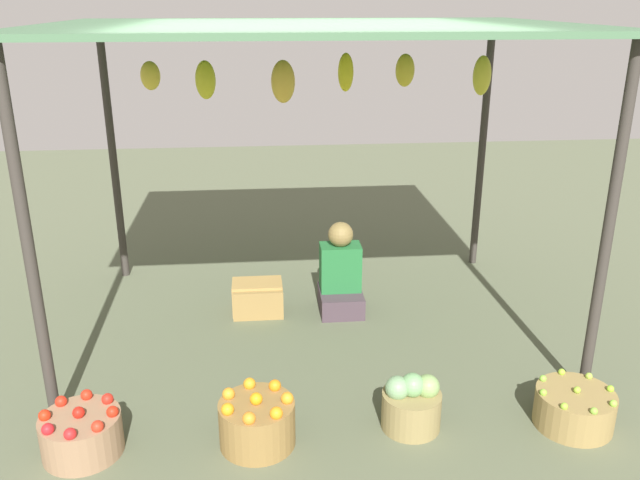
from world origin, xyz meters
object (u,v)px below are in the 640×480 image
at_px(basket_limes, 574,408).
at_px(wooden_crate_stacked_rear, 258,300).
at_px(basket_oranges, 257,422).
at_px(vendor_person, 340,277).
at_px(basket_red_tomatoes, 82,433).
at_px(basket_cabbages, 411,404).
at_px(wooden_crate_near_vendor, 257,297).

relative_size(basket_limes, wooden_crate_stacked_rear, 1.16).
bearing_deg(basket_oranges, vendor_person, 67.85).
relative_size(vendor_person, basket_limes, 1.61).
distance_m(basket_red_tomatoes, basket_limes, 2.99).
relative_size(basket_oranges, wooden_crate_stacked_rear, 1.09).
distance_m(vendor_person, basket_cabbages, 1.71).
xyz_separation_m(basket_limes, wooden_crate_near_vendor, (-1.96, 1.79, 0.02)).
distance_m(basket_oranges, basket_limes, 1.97).
bearing_deg(basket_oranges, basket_cabbages, 4.43).
height_order(basket_red_tomatoes, wooden_crate_near_vendor, basket_red_tomatoes).
relative_size(vendor_person, basket_red_tomatoes, 1.67).
bearing_deg(wooden_crate_near_vendor, basket_cabbages, -61.23).
xyz_separation_m(basket_oranges, wooden_crate_stacked_rear, (0.02, 1.74, -0.03)).
bearing_deg(wooden_crate_near_vendor, vendor_person, -2.14).
xyz_separation_m(basket_red_tomatoes, basket_limes, (2.99, -0.01, -0.01)).
xyz_separation_m(basket_red_tomatoes, wooden_crate_near_vendor, (1.03, 1.78, 0.00)).
xyz_separation_m(basket_oranges, basket_cabbages, (0.95, 0.07, 0.01)).
xyz_separation_m(basket_cabbages, wooden_crate_near_vendor, (-0.94, 1.71, -0.03)).
relative_size(basket_cabbages, wooden_crate_near_vendor, 0.89).
xyz_separation_m(vendor_person, wooden_crate_near_vendor, (-0.71, 0.03, -0.16)).
bearing_deg(basket_red_tomatoes, wooden_crate_near_vendor, 59.83).
bearing_deg(basket_red_tomatoes, wooden_crate_stacked_rear, 58.99).
height_order(basket_limes, wooden_crate_near_vendor, basket_limes).
bearing_deg(basket_limes, basket_cabbages, 175.77).
distance_m(vendor_person, basket_limes, 2.17).
distance_m(basket_cabbages, wooden_crate_stacked_rear, 1.91).
bearing_deg(basket_oranges, basket_red_tomatoes, 179.30).
bearing_deg(basket_cabbages, basket_oranges, -175.57).
bearing_deg(wooden_crate_stacked_rear, wooden_crate_near_vendor, 97.04).
height_order(vendor_person, wooden_crate_near_vendor, vendor_person).
relative_size(wooden_crate_near_vendor, wooden_crate_stacked_rear, 1.01).
distance_m(basket_red_tomatoes, basket_oranges, 1.02).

